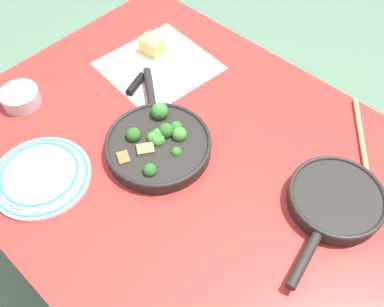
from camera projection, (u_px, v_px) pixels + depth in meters
name	position (u px, v px, depth m)	size (l,w,h in m)	color
ground_plane	(192.00, 265.00, 1.71)	(14.00, 14.00, 0.00)	#51755B
dining_table_red	(192.00, 173.00, 1.19)	(1.32, 0.98, 0.72)	#B72D28
skillet_broccoli	(158.00, 143.00, 1.13)	(0.38, 0.33, 0.08)	black
skillet_eggs	(335.00, 200.00, 1.03)	(0.23, 0.38, 0.05)	black
wooden_spoon	(366.00, 169.00, 1.10)	(0.27, 0.35, 0.02)	tan
parchment_sheet	(159.00, 66.00, 1.35)	(0.33, 0.35, 0.00)	beige
grater_knife	(144.00, 75.00, 1.32)	(0.11, 0.26, 0.02)	silver
cheese_block	(152.00, 46.00, 1.37)	(0.08, 0.05, 0.05)	#EACC66
dinner_plate_stack	(40.00, 175.00, 1.08)	(0.25, 0.25, 0.03)	white
prep_bowl_steel	(20.00, 97.00, 1.24)	(0.11, 0.11, 0.04)	#B7B7BC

